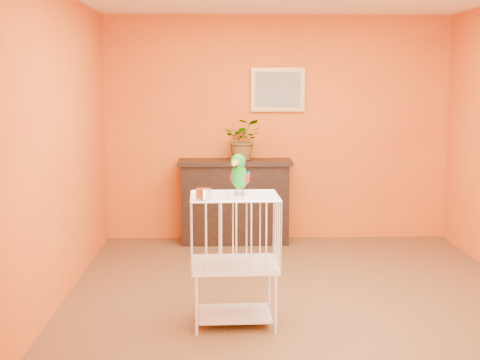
{
  "coord_description": "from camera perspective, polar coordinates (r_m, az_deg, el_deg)",
  "views": [
    {
      "loc": [
        -0.65,
        -5.52,
        1.84
      ],
      "look_at": [
        -0.51,
        -0.62,
        1.12
      ],
      "focal_mm": 50.0,
      "sensor_mm": 36.0,
      "label": 1
    }
  ],
  "objects": [
    {
      "name": "feed_cup",
      "position": [
        4.8,
        -3.14,
        -1.18
      ],
      "size": [
        0.11,
        0.11,
        0.08
      ],
      "primitive_type": "cylinder",
      "color": "silver",
      "rests_on": "birdcage"
    },
    {
      "name": "ground",
      "position": [
        5.85,
        4.95,
        -9.97
      ],
      "size": [
        4.5,
        4.5,
        0.0
      ],
      "primitive_type": "plane",
      "color": "brown",
      "rests_on": "ground"
    },
    {
      "name": "birdcage",
      "position": [
        5.08,
        -0.47,
        -6.67
      ],
      "size": [
        0.66,
        0.52,
        1.0
      ],
      "rotation": [
        0.0,
        0.0,
        0.03
      ],
      "color": "white",
      "rests_on": "ground"
    },
    {
      "name": "parrot",
      "position": [
        4.98,
        -0.06,
        0.53
      ],
      "size": [
        0.17,
        0.28,
        0.31
      ],
      "rotation": [
        0.0,
        0.0,
        -0.32
      ],
      "color": "#59544C",
      "rests_on": "birdcage"
    },
    {
      "name": "framed_picture",
      "position": [
        7.76,
        3.25,
        7.71
      ],
      "size": [
        0.62,
        0.04,
        0.5
      ],
      "color": "#BF8944",
      "rests_on": "room_shell"
    },
    {
      "name": "potted_plant",
      "position": [
        7.6,
        0.29,
        3.11
      ],
      "size": [
        0.47,
        0.51,
        0.37
      ],
      "primitive_type": "imported",
      "rotation": [
        0.0,
        0.0,
        -0.1
      ],
      "color": "#26722D",
      "rests_on": "console_cabinet"
    },
    {
      "name": "room_shell",
      "position": [
        5.56,
        5.15,
        5.72
      ],
      "size": [
        4.5,
        4.5,
        4.5
      ],
      "color": "orange",
      "rests_on": "ground"
    },
    {
      "name": "console_cabinet",
      "position": [
        7.66,
        -0.45,
        -1.83
      ],
      "size": [
        1.29,
        0.46,
        0.96
      ],
      "color": "black",
      "rests_on": "ground"
    }
  ]
}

